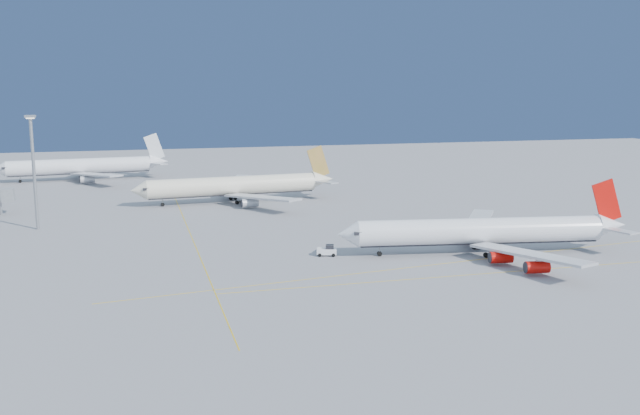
# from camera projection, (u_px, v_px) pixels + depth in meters

# --- Properties ---
(ground) EXTENTS (500.00, 500.00, 0.00)m
(ground) POSITION_uv_depth(u_px,v_px,m) (410.00, 259.00, 140.71)
(ground) COLOR slate
(ground) RESTS_ON ground
(taxiway_lines) EXTENTS (118.86, 140.00, 0.02)m
(taxiway_lines) POSITION_uv_depth(u_px,v_px,m) (330.00, 256.00, 142.98)
(taxiway_lines) COLOR gold
(taxiway_lines) RESTS_ON ground
(airliner_virgin) EXTENTS (60.52, 53.90, 14.95)m
(airliner_virgin) POSITION_uv_depth(u_px,v_px,m) (486.00, 231.00, 144.52)
(airliner_virgin) COLOR white
(airliner_virgin) RESTS_ON ground
(airliner_etihad) EXTENTS (60.16, 55.33, 15.69)m
(airliner_etihad) POSITION_uv_depth(u_px,v_px,m) (237.00, 186.00, 206.38)
(airliner_etihad) COLOR beige
(airliner_etihad) RESTS_ON ground
(airliner_third) EXTENTS (59.89, 54.93, 16.06)m
(airliner_third) POSITION_uv_depth(u_px,v_px,m) (84.00, 166.00, 253.28)
(airliner_third) COLOR white
(airliner_third) RESTS_ON ground
(pushback_tug) EXTENTS (4.36, 3.33, 2.22)m
(pushback_tug) POSITION_uv_depth(u_px,v_px,m) (327.00, 251.00, 142.96)
(pushback_tug) COLOR white
(pushback_tug) RESTS_ON ground
(light_mast) EXTENTS (2.32, 2.32, 26.89)m
(light_mast) POSITION_uv_depth(u_px,v_px,m) (33.00, 163.00, 166.10)
(light_mast) COLOR gray
(light_mast) RESTS_ON ground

